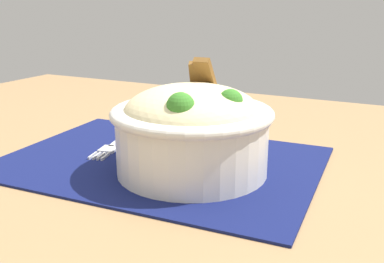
# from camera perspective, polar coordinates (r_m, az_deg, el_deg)

# --- Properties ---
(table) EXTENTS (1.26, 0.95, 0.74)m
(table) POSITION_cam_1_polar(r_m,az_deg,el_deg) (0.61, -5.87, -8.81)
(table) COLOR #99754C
(table) RESTS_ON ground_plane
(placemat) EXTENTS (0.41, 0.30, 0.00)m
(placemat) POSITION_cam_1_polar(r_m,az_deg,el_deg) (0.58, -3.95, -3.73)
(placemat) COLOR #11194C
(placemat) RESTS_ON table
(bowl) EXTENTS (0.23, 0.23, 0.13)m
(bowl) POSITION_cam_1_polar(r_m,az_deg,el_deg) (0.52, 0.02, 0.56)
(bowl) COLOR silver
(bowl) RESTS_ON placemat
(fork) EXTENTS (0.04, 0.13, 0.00)m
(fork) POSITION_cam_1_polar(r_m,az_deg,el_deg) (0.64, -10.07, -1.74)
(fork) COLOR silver
(fork) RESTS_ON placemat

